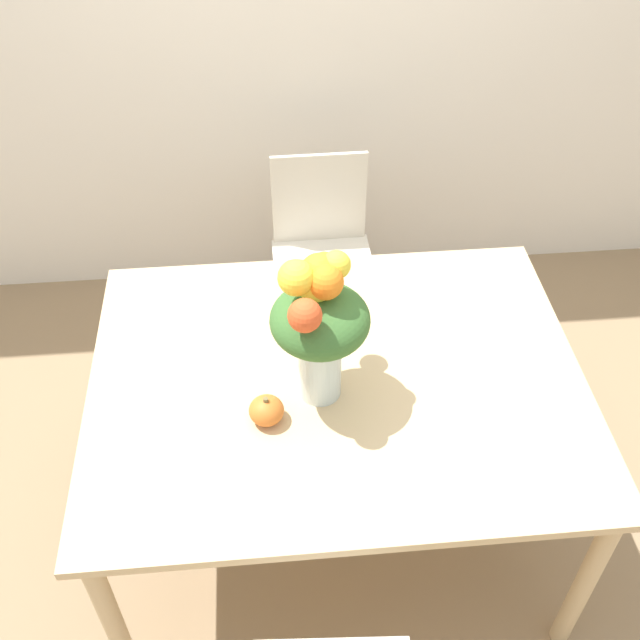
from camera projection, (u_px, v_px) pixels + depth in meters
ground_plane at (334, 514)px, 2.83m from camera, size 12.00×12.00×0.00m
wall_back at (299, 1)px, 2.99m from camera, size 8.00×0.06×2.70m
dining_table at (337, 394)px, 2.35m from camera, size 1.52×1.17×0.77m
flower_vase at (319, 320)px, 2.06m from camera, size 0.28×0.36×0.50m
pumpkin at (266, 410)px, 2.15m from camera, size 0.10×0.10×0.09m
dining_chair_near_window at (322, 257)px, 3.19m from camera, size 0.42×0.42×0.90m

